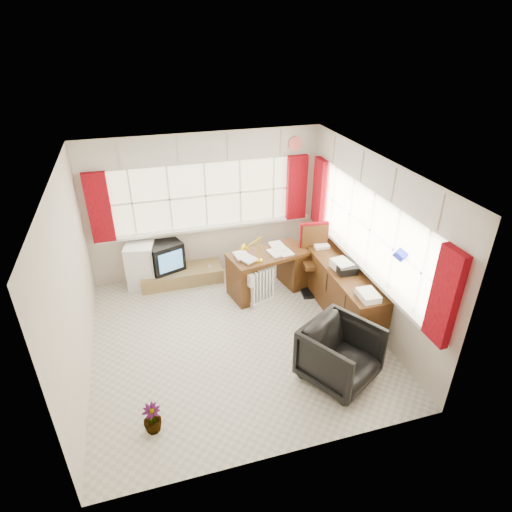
% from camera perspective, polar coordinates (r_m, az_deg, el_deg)
% --- Properties ---
extents(ground, '(4.00, 4.00, 0.00)m').
position_cam_1_polar(ground, '(6.33, -2.68, -10.72)').
color(ground, beige).
rests_on(ground, ground).
extents(room_walls, '(4.00, 4.00, 4.00)m').
position_cam_1_polar(room_walls, '(5.49, -3.04, 1.41)').
color(room_walls, beige).
rests_on(room_walls, ground).
extents(window_back, '(3.70, 0.12, 3.60)m').
position_cam_1_polar(window_back, '(7.45, -6.46, 4.27)').
color(window_back, '#F8F0C4').
rests_on(window_back, room_walls).
extents(window_right, '(0.12, 3.70, 3.60)m').
position_cam_1_polar(window_right, '(6.42, 14.19, -0.77)').
color(window_right, '#F8F0C4').
rests_on(window_right, room_walls).
extents(curtains, '(3.83, 3.83, 1.15)m').
position_cam_1_polar(curtains, '(6.55, 2.97, 5.72)').
color(curtains, maroon).
rests_on(curtains, room_walls).
extents(overhead_cabinets, '(3.98, 3.98, 0.48)m').
position_cam_1_polar(overhead_cabinets, '(6.34, 3.47, 12.57)').
color(overhead_cabinets, beige).
rests_on(overhead_cabinets, room_walls).
extents(desk, '(1.37, 0.87, 0.77)m').
position_cam_1_polar(desk, '(7.08, 1.57, -1.88)').
color(desk, '#4C2E11').
rests_on(desk, ground).
extents(desk_lamp, '(0.17, 0.14, 0.44)m').
position_cam_1_polar(desk_lamp, '(6.53, 0.45, 1.65)').
color(desk_lamp, '#E4B909').
rests_on(desk_lamp, desk).
extents(task_chair, '(0.54, 0.56, 1.16)m').
position_cam_1_polar(task_chair, '(7.15, 7.82, 0.09)').
color(task_chair, black).
rests_on(task_chair, ground).
extents(office_chair, '(1.15, 1.15, 0.77)m').
position_cam_1_polar(office_chair, '(5.56, 11.15, -12.73)').
color(office_chair, black).
rests_on(office_chair, ground).
extents(radiator, '(0.45, 0.30, 0.63)m').
position_cam_1_polar(radiator, '(6.85, 0.72, -4.51)').
color(radiator, white).
rests_on(radiator, ground).
extents(credenza, '(0.50, 2.00, 0.85)m').
position_cam_1_polar(credenza, '(6.76, 11.23, -4.32)').
color(credenza, '#4C2E11').
rests_on(credenza, ground).
extents(file_tray, '(0.30, 0.37, 0.12)m').
position_cam_1_polar(file_tray, '(6.50, 11.76, -1.45)').
color(file_tray, black).
rests_on(file_tray, credenza).
extents(tv_bench, '(1.40, 0.50, 0.25)m').
position_cam_1_polar(tv_bench, '(7.58, -9.89, -2.58)').
color(tv_bench, olive).
rests_on(tv_bench, ground).
extents(crt_tv, '(0.69, 0.66, 0.50)m').
position_cam_1_polar(crt_tv, '(7.48, -12.15, 0.07)').
color(crt_tv, black).
rests_on(crt_tv, tv_bench).
extents(hifi_stack, '(0.60, 0.43, 0.40)m').
position_cam_1_polar(hifi_stack, '(7.51, -12.71, -0.38)').
color(hifi_stack, black).
rests_on(hifi_stack, tv_bench).
extents(mini_fridge, '(0.54, 0.55, 0.78)m').
position_cam_1_polar(mini_fridge, '(7.50, -15.03, -1.21)').
color(mini_fridge, white).
rests_on(mini_fridge, ground).
extents(spray_bottle_a, '(0.16, 0.16, 0.30)m').
position_cam_1_polar(spray_bottle_a, '(7.54, -6.16, -2.25)').
color(spray_bottle_a, white).
rests_on(spray_bottle_a, ground).
extents(spray_bottle_b, '(0.11, 0.11, 0.20)m').
position_cam_1_polar(spray_bottle_b, '(7.53, -7.18, -2.79)').
color(spray_bottle_b, '#85C6BE').
rests_on(spray_bottle_b, ground).
extents(flower_vase, '(0.26, 0.26, 0.37)m').
position_cam_1_polar(flower_vase, '(5.17, -13.68, -20.30)').
color(flower_vase, black).
rests_on(flower_vase, ground).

